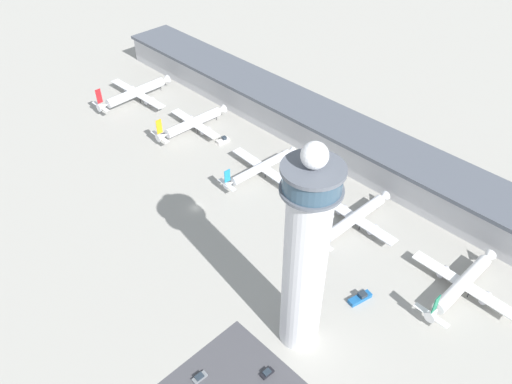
% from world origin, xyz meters
% --- Properties ---
extents(ground_plane, '(1000.00, 1000.00, 0.00)m').
position_xyz_m(ground_plane, '(0.00, 0.00, 0.00)').
color(ground_plane, '#9E9B93').
extents(terminal_building, '(258.18, 25.00, 15.38)m').
position_xyz_m(terminal_building, '(0.00, 70.00, 7.79)').
color(terminal_building, '#B2B2B7').
rests_on(terminal_building, ground).
extents(control_tower, '(15.23, 15.23, 69.76)m').
position_xyz_m(control_tower, '(67.04, -14.33, 34.15)').
color(control_tower, silver).
rests_on(control_tower, ground).
extents(airplane_gate_alpha, '(41.98, 43.36, 14.51)m').
position_xyz_m(airplane_gate_alpha, '(-87.56, 31.14, 4.75)').
color(airplane_gate_alpha, silver).
rests_on(airplane_gate_alpha, ground).
extents(airplane_gate_bravo, '(32.97, 39.29, 13.55)m').
position_xyz_m(airplane_gate_bravo, '(-44.34, 34.55, 4.30)').
color(airplane_gate_bravo, white).
rests_on(airplane_gate_bravo, ground).
extents(airplane_gate_charlie, '(35.40, 38.59, 11.62)m').
position_xyz_m(airplane_gate_charlie, '(3.04, 33.13, 4.18)').
color(airplane_gate_charlie, silver).
rests_on(airplane_gate_charlie, ground).
extents(airplane_gate_delta, '(35.34, 39.70, 12.53)m').
position_xyz_m(airplane_gate_delta, '(49.43, 35.95, 3.99)').
color(airplane_gate_delta, silver).
rests_on(airplane_gate_delta, ground).
extents(airplane_gate_echo, '(36.05, 38.52, 12.86)m').
position_xyz_m(airplane_gate_echo, '(92.99, 35.62, 4.05)').
color(airplane_gate_echo, white).
rests_on(airplane_gate_echo, ground).
extents(service_truck_catering, '(4.37, 8.61, 2.71)m').
position_xyz_m(service_truck_catering, '(72.19, 9.77, 0.94)').
color(service_truck_catering, black).
rests_on(service_truck_catering, ground).
extents(service_truck_fuel, '(3.16, 6.30, 2.81)m').
position_xyz_m(service_truck_fuel, '(-26.96, 38.13, 0.97)').
color(service_truck_fuel, black).
rests_on(service_truck_fuel, ground).
extents(car_white_wagon, '(2.08, 4.43, 1.36)m').
position_xyz_m(car_white_wagon, '(57.39, -44.92, 0.53)').
color(car_white_wagon, black).
rests_on(car_white_wagon, ground).
extents(car_green_van, '(1.99, 4.14, 1.45)m').
position_xyz_m(car_green_van, '(69.69, -30.42, 0.56)').
color(car_green_van, black).
rests_on(car_green_van, ground).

